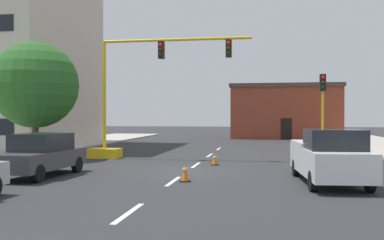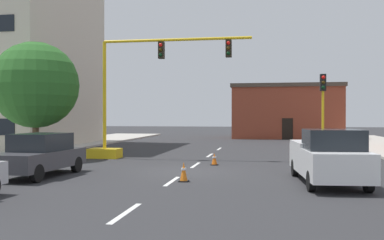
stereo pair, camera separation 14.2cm
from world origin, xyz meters
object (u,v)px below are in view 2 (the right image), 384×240
at_px(sedan_dark_gray_near_left, 40,154).
at_px(traffic_cone_roadside_a, 214,159).
at_px(tree_left_near, 35,85).
at_px(traffic_light_pole_right, 323,97).
at_px(pickup_truck_white, 328,157).
at_px(traffic_signal_gantry, 125,119).
at_px(traffic_cone_roadside_b, 184,172).

relative_size(sedan_dark_gray_near_left, traffic_cone_roadside_a, 7.58).
xyz_separation_m(tree_left_near, sedan_dark_gray_near_left, (3.87, -6.58, -3.31)).
xyz_separation_m(traffic_light_pole_right, pickup_truck_white, (-0.92, -9.16, -2.55)).
relative_size(tree_left_near, sedan_dark_gray_near_left, 1.45).
height_order(traffic_signal_gantry, pickup_truck_white, traffic_signal_gantry).
bearing_deg(traffic_signal_gantry, sedan_dark_gray_near_left, -97.03).
bearing_deg(tree_left_near, pickup_truck_white, -23.73).
xyz_separation_m(pickup_truck_white, traffic_cone_roadside_a, (-4.76, 5.30, -0.68)).
bearing_deg(traffic_light_pole_right, traffic_signal_gantry, -173.63).
height_order(pickup_truck_white, traffic_cone_roadside_b, pickup_truck_white).
distance_m(traffic_signal_gantry, traffic_light_pole_right, 11.34).
height_order(traffic_light_pole_right, tree_left_near, tree_left_near).
xyz_separation_m(traffic_signal_gantry, traffic_cone_roadside_a, (5.52, -2.61, -1.97)).
bearing_deg(traffic_cone_roadside_b, traffic_signal_gantry, 121.31).
xyz_separation_m(traffic_light_pole_right, traffic_cone_roadside_b, (-6.14, -9.55, -3.17)).
xyz_separation_m(traffic_signal_gantry, traffic_light_pole_right, (11.19, 1.25, 1.26)).
bearing_deg(sedan_dark_gray_near_left, traffic_signal_gantry, 82.97).
bearing_deg(traffic_light_pole_right, sedan_dark_gray_near_left, -143.22).
bearing_deg(sedan_dark_gray_near_left, pickup_truck_white, -0.34).
relative_size(traffic_signal_gantry, sedan_dark_gray_near_left, 2.05).
height_order(traffic_signal_gantry, traffic_light_pole_right, traffic_signal_gantry).
xyz_separation_m(traffic_light_pole_right, traffic_cone_roadside_a, (-5.68, -3.86, -3.23)).
relative_size(traffic_signal_gantry, tree_left_near, 1.41).
xyz_separation_m(traffic_signal_gantry, pickup_truck_white, (10.28, -7.91, -1.29)).
bearing_deg(sedan_dark_gray_near_left, traffic_cone_roadside_b, -4.38).
relative_size(pickup_truck_white, sedan_dark_gray_near_left, 1.21).
bearing_deg(traffic_signal_gantry, traffic_cone_roadside_a, -25.35).
relative_size(traffic_light_pole_right, sedan_dark_gray_near_left, 1.05).
bearing_deg(sedan_dark_gray_near_left, traffic_cone_roadside_a, 38.87).
relative_size(traffic_light_pole_right, pickup_truck_white, 0.87).
height_order(traffic_light_pole_right, pickup_truck_white, traffic_light_pole_right).
xyz_separation_m(tree_left_near, traffic_cone_roadside_a, (10.36, -1.35, -3.90)).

